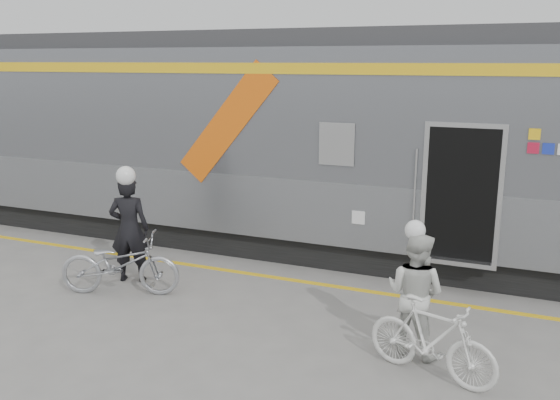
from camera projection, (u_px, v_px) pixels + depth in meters
The scene contains 9 objects.
ground at pixel (229, 333), 7.99m from camera, with size 90.00×90.00×0.00m, color slate.
train at pixel (350, 144), 11.12m from camera, with size 24.00×3.17×4.10m.
safety_strip at pixel (288, 279), 9.92m from camera, with size 24.00×0.12×0.01m, color yellow.
man at pixel (129, 229), 9.69m from camera, with size 0.65×0.43×1.78m, color black.
bicycle_left at pixel (120, 264), 9.22m from camera, with size 0.65×1.87×0.98m, color #A3A5AB.
woman at pixel (415, 293), 7.30m from camera, with size 0.76×0.59×1.57m, color silver.
bicycle_right at pixel (432, 339), 6.77m from camera, with size 0.45×1.58×0.95m, color silver.
helmet_man at pixel (125, 166), 9.45m from camera, with size 0.31×0.31×0.31m, color white.
helmet_woman at pixel (419, 222), 7.09m from camera, with size 0.25×0.25×0.25m, color white.
Camera 1 is at (3.44, -6.54, 3.59)m, focal length 38.00 mm.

